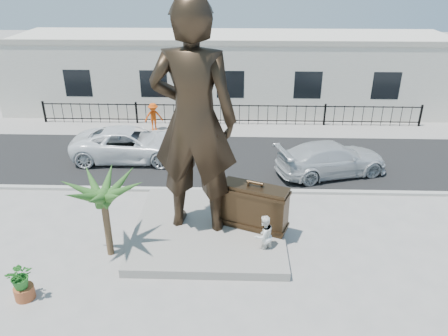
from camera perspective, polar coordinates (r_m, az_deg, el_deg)
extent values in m
plane|color=#9E9991|center=(14.51, -0.26, -11.68)|extent=(100.00, 100.00, 0.00)
cube|color=black|center=(21.43, 0.52, 1.39)|extent=(40.00, 7.00, 0.01)
cube|color=#A5A399|center=(18.27, 0.25, -2.95)|extent=(40.00, 0.25, 0.12)
cube|color=#9E9991|center=(25.13, 0.74, 5.14)|extent=(40.00, 2.50, 0.02)
cube|color=gray|center=(15.67, -1.90, -7.88)|extent=(5.20, 5.20, 0.30)
cube|color=black|center=(25.69, 0.79, 6.99)|extent=(22.00, 0.10, 1.20)
cube|color=silver|center=(29.30, 0.98, 12.59)|extent=(28.00, 7.00, 4.40)
imported|color=black|center=(14.00, -3.97, 6.16)|extent=(3.02, 2.19, 7.69)
cube|color=#352516|center=(15.10, 3.98, -5.07)|extent=(2.38, 1.52, 1.60)
imported|color=white|center=(14.32, 5.22, -8.80)|extent=(0.89, 0.85, 1.45)
imported|color=white|center=(21.47, -12.10, 3.09)|extent=(5.57, 2.65, 1.53)
imported|color=silver|center=(20.09, 13.88, 1.18)|extent=(5.41, 3.41, 1.46)
imported|color=#E24A0B|center=(25.02, -9.19, 6.64)|extent=(1.14, 0.84, 1.57)
cylinder|color=#984B28|center=(14.15, -24.60, -14.56)|extent=(0.56, 0.56, 0.40)
imported|color=#266F24|center=(13.80, -25.06, -12.62)|extent=(0.90, 0.85, 0.81)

